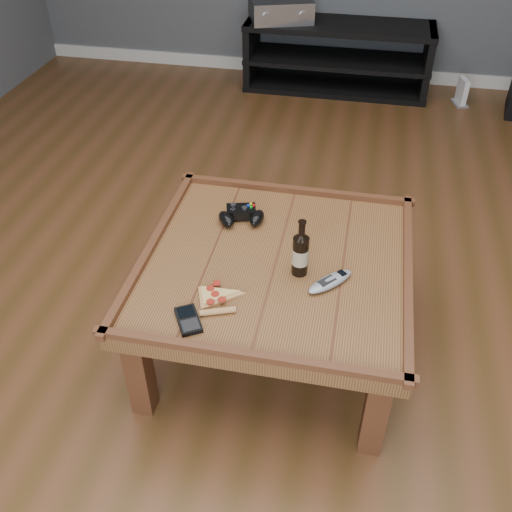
% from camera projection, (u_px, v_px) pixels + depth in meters
% --- Properties ---
extents(ground, '(6.00, 6.00, 0.00)m').
position_uv_depth(ground, '(274.00, 342.00, 2.43)').
color(ground, '#4A2F15').
rests_on(ground, ground).
extents(baseboard, '(5.00, 0.02, 0.10)m').
position_uv_depth(baseboard, '(338.00, 71.00, 4.67)').
color(baseboard, silver).
rests_on(baseboard, ground).
extents(coffee_table, '(1.03, 1.03, 0.48)m').
position_uv_depth(coffee_table, '(276.00, 273.00, 2.18)').
color(coffee_table, '#4F2D16').
rests_on(coffee_table, ground).
extents(media_console, '(1.40, 0.45, 0.50)m').
position_uv_depth(media_console, '(337.00, 57.00, 4.37)').
color(media_console, black).
rests_on(media_console, ground).
extents(beer_bottle, '(0.06, 0.06, 0.23)m').
position_uv_depth(beer_bottle, '(300.00, 253.00, 2.04)').
color(beer_bottle, black).
rests_on(beer_bottle, coffee_table).
extents(game_controller, '(0.21, 0.17, 0.06)m').
position_uv_depth(game_controller, '(241.00, 215.00, 2.33)').
color(game_controller, black).
rests_on(game_controller, coffee_table).
extents(pizza_slice, '(0.20, 0.25, 0.02)m').
position_uv_depth(pizza_slice, '(216.00, 298.00, 1.98)').
color(pizza_slice, tan).
rests_on(pizza_slice, coffee_table).
extents(smartphone, '(0.13, 0.15, 0.02)m').
position_uv_depth(smartphone, '(188.00, 320.00, 1.89)').
color(smartphone, black).
rests_on(smartphone, coffee_table).
extents(remote_control, '(0.18, 0.19, 0.03)m').
position_uv_depth(remote_control, '(330.00, 281.00, 2.03)').
color(remote_control, gray).
rests_on(remote_control, coffee_table).
extents(av_receiver, '(0.54, 0.49, 0.15)m').
position_uv_depth(av_receiver, '(281.00, 9.00, 4.22)').
color(av_receiver, black).
rests_on(av_receiver, media_console).
extents(game_console, '(0.12, 0.17, 0.19)m').
position_uv_depth(game_console, '(462.00, 93.00, 4.23)').
color(game_console, gray).
rests_on(game_console, ground).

